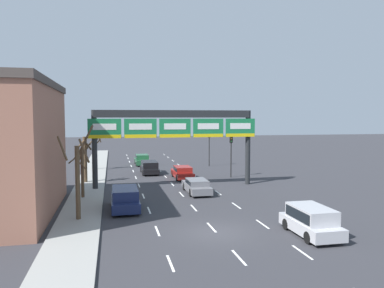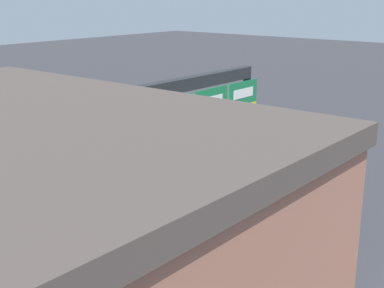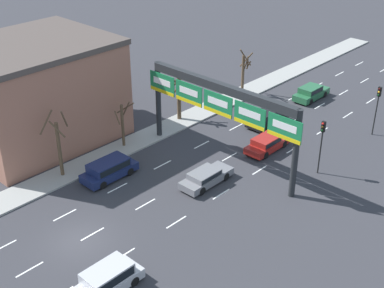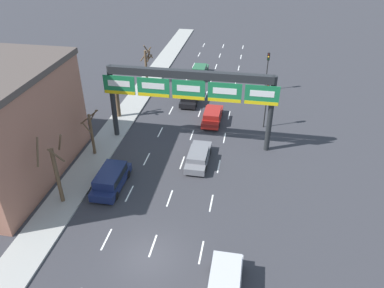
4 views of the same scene
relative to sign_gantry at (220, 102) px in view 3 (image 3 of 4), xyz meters
name	(u,v)px [view 3 (image 3 of 4)]	position (x,y,z in m)	size (l,w,h in m)	color
ground_plane	(81,241)	(0.00, -14.51, -5.76)	(220.00, 220.00, 0.00)	#333338
sidewalk_left	(19,195)	(-8.00, -14.51, -5.69)	(2.80, 110.00, 0.15)	#999993
lane_dashes	(211,167)	(0.00, -1.01, -5.76)	(6.72, 67.00, 0.01)	white
sign_gantry	(220,102)	(0.00, 0.00, 0.00)	(15.93, 0.70, 7.35)	#232628
building_near	(34,92)	(-15.39, -7.71, -1.16)	(11.40, 13.71, 9.18)	#9E6651
car_red	(267,143)	(1.65, 4.71, -5.03)	(1.85, 4.72, 1.35)	maroon
suv_silver	(108,278)	(5.10, -16.17, -4.84)	(1.94, 4.25, 1.66)	#B7B7BC
car_green	(311,92)	(-1.75, 17.40, -4.97)	(1.87, 4.73, 1.48)	#235B38
suv_navy	(109,168)	(-4.97, -7.93, -4.87)	(1.98, 4.74, 1.58)	#19234C
suv_black	(267,116)	(-1.52, 9.13, -4.93)	(1.93, 4.81, 1.47)	black
car_grey	(206,177)	(1.42, -3.23, -5.08)	(1.82, 4.83, 1.24)	slate
traffic_light_near_gantry	(322,137)	(7.08, 4.42, -2.37)	(0.30, 0.35, 4.76)	black
traffic_light_mid_block	(378,101)	(7.12, 14.09, -2.32)	(0.30, 0.35, 4.84)	black
tree_bare_closest	(244,70)	(-8.00, 13.50, -2.98)	(1.87, 1.88, 5.28)	brown
tree_bare_second	(123,122)	(-8.26, -3.54, -3.35)	(1.76, 1.81, 4.32)	brown
tree_bare_third	(179,95)	(-8.54, 3.93, -3.08)	(1.66, 1.66, 4.58)	brown
tree_bare_furthest	(59,144)	(-8.01, -10.41, -2.74)	(2.35, 2.34, 6.03)	brown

